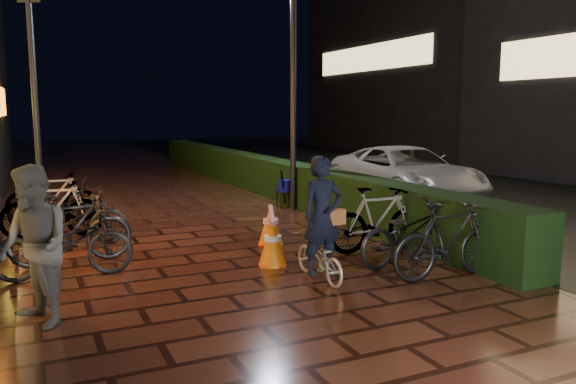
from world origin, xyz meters
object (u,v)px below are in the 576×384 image
traffic_barrier (272,233)px  cart_assembly (286,187)px  cyclist (321,235)px  bystander_person (34,247)px  van (405,173)px

traffic_barrier → cart_assembly: (2.13, 4.06, 0.13)m
cyclist → cart_assembly: (2.08, 5.68, -0.16)m
bystander_person → traffic_barrier: size_ratio=1.04×
van → cart_assembly: van is taller
cart_assembly → van: bearing=-5.9°
traffic_barrier → cart_assembly: size_ratio=1.81×
cart_assembly → bystander_person: bearing=-134.2°
bystander_person → van: 10.47m
van → traffic_barrier: bearing=-141.7°
cyclist → traffic_barrier: size_ratio=1.02×
traffic_barrier → cart_assembly: bearing=62.4°
bystander_person → van: bystander_person is taller
cyclist → cart_assembly: cyclist is taller
bystander_person → cyclist: 3.57m
traffic_barrier → bystander_person: bearing=-153.6°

